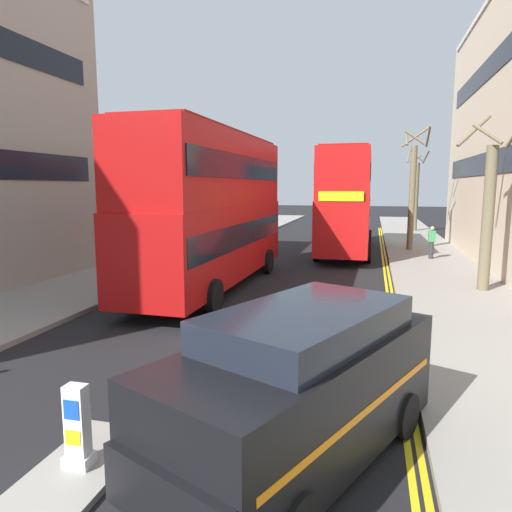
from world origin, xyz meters
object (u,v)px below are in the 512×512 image
(double_decker_bus_away, at_px, (212,206))
(taxi_minivan, at_px, (297,387))
(pedestrian_far, at_px, (432,242))
(keep_left_bollard, at_px, (78,429))
(double_decker_bus_oncoming, at_px, (347,199))

(double_decker_bus_away, relative_size, taxi_minivan, 2.11)
(double_decker_bus_away, relative_size, pedestrian_far, 6.70)
(double_decker_bus_away, height_order, pedestrian_far, double_decker_bus_away)
(keep_left_bollard, relative_size, double_decker_bus_away, 0.10)
(double_decker_bus_away, bearing_deg, double_decker_bus_oncoming, 67.92)
(taxi_minivan, relative_size, pedestrian_far, 3.18)
(keep_left_bollard, distance_m, double_decker_bus_oncoming, 21.85)
(double_decker_bus_oncoming, relative_size, taxi_minivan, 2.10)
(keep_left_bollard, distance_m, double_decker_bus_away, 11.58)
(taxi_minivan, bearing_deg, pedestrian_far, 78.42)
(keep_left_bollard, height_order, taxi_minivan, taxi_minivan)
(taxi_minivan, bearing_deg, double_decker_bus_away, 114.93)
(keep_left_bollard, xyz_separation_m, double_decker_bus_oncoming, (2.23, 21.60, 2.42))
(keep_left_bollard, distance_m, pedestrian_far, 20.69)
(taxi_minivan, distance_m, pedestrian_far, 19.07)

